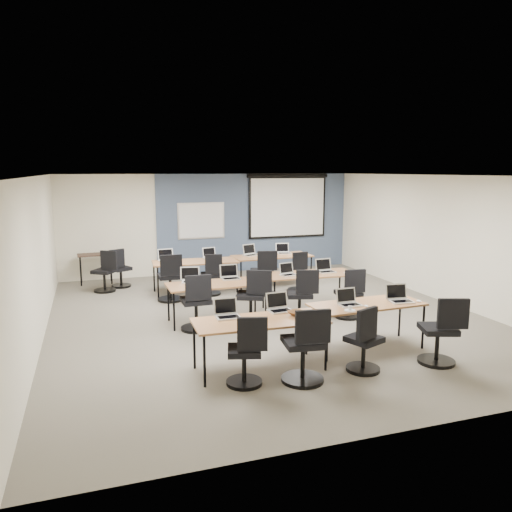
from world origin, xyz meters
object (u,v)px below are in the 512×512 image
object	(u,v)px
training_table_front_right	(367,306)
laptop_9	(210,255)
task_chair_10	(263,276)
task_chair_11	(298,275)
task_chair_6	(301,299)
laptop_0	(227,313)
utility_table	(95,258)
whiteboard	(201,221)
laptop_2	(349,301)
training_table_mid_right	(309,276)
laptop_6	(288,272)
task_chair_5	(253,302)
training_table_front_left	(260,323)
training_table_mid_left	(217,286)
task_chair_2	(364,345)
training_table_back_left	(195,263)
laptop_1	(279,306)
task_chair_9	(211,278)
projector_screen	(288,203)
task_chair_4	(197,307)
laptop_8	(166,258)
training_table_back_right	(272,257)
laptop_7	(325,269)
spare_chair_b	(106,275)
task_chair_1	(305,351)
laptop_10	(250,253)
laptop_11	(284,251)
laptop_4	(191,278)
laptop_5	(230,275)
task_chair_7	(350,298)
spare_chair_a	(120,272)
task_chair_0	(246,357)
laptop_3	(399,297)

from	to	relation	value
training_table_front_right	laptop_9	xyz separation A→B (m)	(-1.40, 4.80, 0.11)
task_chair_10	task_chair_11	xyz separation A→B (m)	(0.87, 0.03, -0.04)
task_chair_6	laptop_0	bearing A→B (deg)	-121.04
utility_table	task_chair_10	bearing A→B (deg)	-35.97
whiteboard	laptop_2	world-z (taller)	whiteboard
training_table_mid_right	laptop_6	distance (m)	0.48
task_chair_5	task_chair_6	bearing A→B (deg)	18.66
training_table_front_left	laptop_2	size ratio (longest dim) A/B	5.64
training_table_mid_left	task_chair_2	bearing A→B (deg)	-66.37
training_table_back_left	laptop_0	size ratio (longest dim) A/B	5.64
training_table_front_right	laptop_1	bearing A→B (deg)	174.89
training_table_back_left	laptop_9	world-z (taller)	laptop_9
task_chair_9	training_table_front_right	bearing A→B (deg)	-58.08
projector_screen	task_chair_4	bearing A→B (deg)	-127.37
laptop_8	training_table_front_left	bearing A→B (deg)	-91.18
projector_screen	task_chair_11	world-z (taller)	projector_screen
training_table_front_left	utility_table	world-z (taller)	utility_table
projector_screen	training_table_front_left	size ratio (longest dim) A/B	1.29
training_table_back_right	task_chair_4	world-z (taller)	task_chair_4
training_table_front_right	laptop_7	bearing A→B (deg)	76.32
task_chair_10	spare_chair_b	distance (m)	3.67
training_table_mid_right	task_chair_1	xyz separation A→B (m)	(-1.56, -3.31, -0.25)
task_chair_4	laptop_10	bearing A→B (deg)	57.77
training_table_mid_right	laptop_11	size ratio (longest dim) A/B	5.60
laptop_4	laptop_5	bearing A→B (deg)	14.46
training_table_front_left	task_chair_7	size ratio (longest dim) A/B	1.91
training_table_front_left	training_table_mid_left	size ratio (longest dim) A/B	1.02
laptop_6	spare_chair_a	xyz separation A→B (m)	(-3.08, 3.15, -0.40)
task_chair_0	task_chair_10	xyz separation A→B (m)	(1.83, 4.53, 0.03)
laptop_8	task_chair_9	world-z (taller)	laptop_8
training_table_front_right	laptop_9	world-z (taller)	laptop_9
laptop_1	task_chair_10	distance (m)	3.89
laptop_2	training_table_front_right	bearing A→B (deg)	-3.07
whiteboard	training_table_front_left	bearing A→B (deg)	-95.59
task_chair_0	spare_chair_b	size ratio (longest dim) A/B	0.98
task_chair_9	laptop_10	distance (m)	1.45
laptop_7	laptop_8	distance (m)	3.72
projector_screen	laptop_2	distance (m)	6.76
spare_chair_a	training_table_front_left	bearing A→B (deg)	-101.21
laptop_0	laptop_10	size ratio (longest dim) A/B	0.96
spare_chair_b	laptop_2	bearing A→B (deg)	-21.15
laptop_5	spare_chair_a	xyz separation A→B (m)	(-1.89, 3.10, -0.41)
task_chair_6	laptop_9	world-z (taller)	task_chair_6
training_table_front_left	task_chair_5	world-z (taller)	task_chair_5
laptop_0	laptop_7	bearing A→B (deg)	43.29
laptop_7	laptop_10	size ratio (longest dim) A/B	1.00
training_table_mid_right	spare_chair_a	xyz separation A→B (m)	(-3.55, 3.14, -0.30)
laptop_2	laptop_11	distance (m)	4.91
task_chair_1	laptop_2	distance (m)	1.51
laptop_3	task_chair_4	bearing A→B (deg)	156.55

